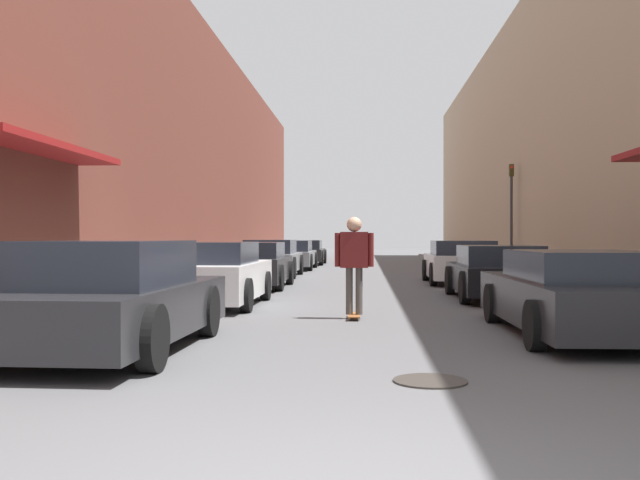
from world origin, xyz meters
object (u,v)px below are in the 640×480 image
Objects in this scene: parked_car_left_3 at (271,258)px; parked_car_right_1 at (498,273)px; parked_car_left_0 at (107,298)px; traffic_light at (511,206)px; parked_car_left_2 at (252,265)px; parked_car_left_4 at (291,255)px; parked_car_left_5 at (304,252)px; parked_car_right_2 at (462,262)px; parked_car_left_1 at (210,275)px; parked_car_right_0 at (578,294)px; manhole_cover at (430,381)px; skateboarder at (354,256)px.

parked_car_left_3 is 1.08× the size of parked_car_right_1.
parked_car_left_0 is at bearing -89.58° from parked_car_left_3.
parked_car_left_0 is 1.08× the size of traffic_light.
parked_car_left_2 is 10.86m from parked_car_left_4.
parked_car_left_5 is at bearing 89.77° from parked_car_left_0.
parked_car_left_0 is 14.06m from parked_car_right_2.
parked_car_left_0 is 0.96× the size of parked_car_left_5.
parked_car_left_1 reaches higher than parked_car_right_1.
parked_car_right_0 is 1.17× the size of traffic_light.
parked_car_left_5 reaches higher than parked_car_right_0.
parked_car_left_4 is (-0.01, 21.53, -0.04)m from parked_car_left_0.
parked_car_left_3 is 1.11× the size of traffic_light.
parked_car_left_2 is 1.03× the size of traffic_light.
parked_car_left_2 is 5.29m from parked_car_left_3.
parked_car_right_1 is 1.03× the size of traffic_light.
parked_car_right_2 is 6.63m from traffic_light.
traffic_light is at bearing 76.43° from manhole_cover.
parked_car_left_2 is 0.88× the size of parked_car_right_0.
parked_car_left_0 is 6.09× the size of manhole_cover.
parked_car_left_2 is 0.91× the size of parked_car_left_5.
parked_car_left_4 is at bearing 106.88° from parked_car_right_0.
parked_car_right_2 reaches higher than manhole_cover.
parked_car_left_0 is 9.54m from parked_car_right_1.
skateboarder reaches higher than parked_car_right_1.
parked_car_left_5 is at bearing 89.84° from parked_car_left_2.
parked_car_left_2 is 6.21m from parked_car_right_2.
parked_car_left_0 is at bearing -163.93° from parked_car_right_0.
parked_car_left_1 is 7.15m from parked_car_right_0.
manhole_cover is at bearing -125.46° from parked_car_right_0.
parked_car_right_2 is 5.72× the size of manhole_cover.
parked_car_right_2 is at bearing 65.15° from parked_car_left_0.
parked_car_right_2 is 2.36× the size of skateboarder.
traffic_light reaches higher than parked_car_right_2.
parked_car_left_3 is 0.92× the size of parked_car_left_4.
manhole_cover is 0.18× the size of traffic_light.
parked_car_left_2 is 12.74m from manhole_cover.
manhole_cover is (-2.32, -3.26, -0.57)m from parked_car_right_0.
parked_car_left_3 is at bearing 113.26° from parked_car_right_0.
skateboarder is at bearing -35.66° from parked_car_left_1.
traffic_light is at bearing 65.70° from parked_car_right_2.
parked_car_left_2 reaches higher than parked_car_right_1.
traffic_light reaches higher than parked_car_left_5.
parked_car_left_1 is at bearing -89.92° from parked_car_left_4.
parked_car_left_2 is at bearing 151.36° from parked_car_right_1.
parked_car_right_0 is at bearing -56.41° from parked_car_left_2.
parked_car_left_2 is 1.00× the size of parked_car_right_1.
parked_car_left_2 is at bearing -88.09° from parked_car_left_3.
parked_car_left_3 is 15.49m from parked_car_right_0.
skateboarder is at bearing -128.52° from parked_car_right_1.
skateboarder reaches higher than parked_car_left_0.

